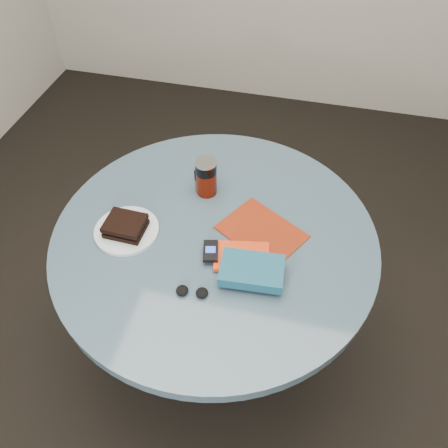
% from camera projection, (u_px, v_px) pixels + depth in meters
% --- Properties ---
extents(ground, '(4.00, 4.00, 0.00)m').
position_uv_depth(ground, '(217.00, 345.00, 1.90)').
color(ground, black).
rests_on(ground, ground).
extents(table, '(1.00, 1.00, 0.75)m').
position_uv_depth(table, '(215.00, 265.00, 1.46)').
color(table, black).
rests_on(table, ground).
extents(plate, '(0.26, 0.26, 0.01)m').
position_uv_depth(plate, '(127.00, 230.00, 1.34)').
color(plate, white).
rests_on(plate, table).
extents(sandwich, '(0.12, 0.10, 0.04)m').
position_uv_depth(sandwich, '(125.00, 226.00, 1.32)').
color(sandwich, black).
rests_on(sandwich, plate).
extents(soda_can, '(0.09, 0.09, 0.13)m').
position_uv_depth(soda_can, '(206.00, 177.00, 1.42)').
color(soda_can, '#591204').
rests_on(soda_can, table).
extents(pepper_grinder, '(0.04, 0.04, 0.08)m').
position_uv_depth(pepper_grinder, '(200.00, 181.00, 1.44)').
color(pepper_grinder, '#493B1F').
rests_on(pepper_grinder, table).
extents(magazine, '(0.30, 0.28, 0.00)m').
position_uv_depth(magazine, '(261.00, 232.00, 1.34)').
color(magazine, maroon).
rests_on(magazine, table).
extents(red_book, '(0.18, 0.13, 0.01)m').
position_uv_depth(red_book, '(242.00, 257.00, 1.27)').
color(red_book, red).
rests_on(red_book, magazine).
extents(novel, '(0.18, 0.13, 0.03)m').
position_uv_depth(novel, '(252.00, 270.00, 1.21)').
color(novel, navy).
rests_on(novel, red_book).
extents(mp3_player, '(0.06, 0.08, 0.01)m').
position_uv_depth(mp3_player, '(211.00, 251.00, 1.27)').
color(mp3_player, black).
rests_on(mp3_player, red_book).
extents(headphones, '(0.09, 0.04, 0.02)m').
position_uv_depth(headphones, '(192.00, 292.00, 1.19)').
color(headphones, black).
rests_on(headphones, table).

